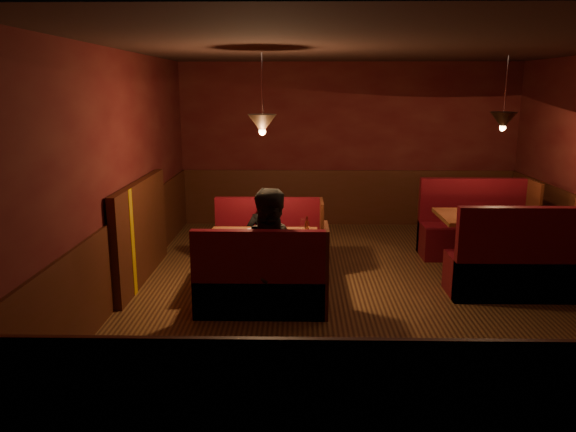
{
  "coord_description": "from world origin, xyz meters",
  "views": [
    {
      "loc": [
        -0.88,
        -6.58,
        2.47
      ],
      "look_at": [
        -1.01,
        0.0,
        0.95
      ],
      "focal_mm": 35.0,
      "sensor_mm": 36.0,
      "label": 1
    }
  ],
  "objects_px": {
    "second_bench_far": "(475,232)",
    "diner_a": "(266,220)",
    "second_table": "(494,231)",
    "diner_b": "(274,235)",
    "second_bench_near": "(520,268)",
    "main_bench_near": "(262,287)",
    "main_bench_far": "(269,249)",
    "main_table": "(265,248)"
  },
  "relations": [
    {
      "from": "main_table",
      "to": "second_table",
      "type": "distance_m",
      "value": 3.09
    },
    {
      "from": "second_table",
      "to": "main_bench_near",
      "type": "bearing_deg",
      "value": -154.35
    },
    {
      "from": "second_table",
      "to": "second_bench_far",
      "type": "relative_size",
      "value": 0.9
    },
    {
      "from": "second_bench_near",
      "to": "main_bench_far",
      "type": "bearing_deg",
      "value": 162.73
    },
    {
      "from": "main_bench_far",
      "to": "main_bench_near",
      "type": "relative_size",
      "value": 1.0
    },
    {
      "from": "diner_b",
      "to": "main_bench_far",
      "type": "bearing_deg",
      "value": 85.62
    },
    {
      "from": "second_table",
      "to": "diner_b",
      "type": "relative_size",
      "value": 0.83
    },
    {
      "from": "second_table",
      "to": "diner_b",
      "type": "distance_m",
      "value": 3.16
    },
    {
      "from": "second_table",
      "to": "second_bench_far",
      "type": "xyz_separation_m",
      "value": [
        0.03,
        0.87,
        -0.24
      ]
    },
    {
      "from": "diner_b",
      "to": "main_bench_near",
      "type": "bearing_deg",
      "value": -142.84
    },
    {
      "from": "second_table",
      "to": "diner_a",
      "type": "relative_size",
      "value": 0.98
    },
    {
      "from": "second_table",
      "to": "second_bench_far",
      "type": "bearing_deg",
      "value": 87.8
    },
    {
      "from": "second_bench_near",
      "to": "diner_a",
      "type": "distance_m",
      "value": 3.2
    },
    {
      "from": "main_table",
      "to": "main_bench_near",
      "type": "distance_m",
      "value": 0.79
    },
    {
      "from": "second_table",
      "to": "diner_a",
      "type": "xyz_separation_m",
      "value": [
        -3.03,
        -0.04,
        0.14
      ]
    },
    {
      "from": "main_table",
      "to": "main_bench_near",
      "type": "height_order",
      "value": "main_bench_near"
    },
    {
      "from": "second_bench_near",
      "to": "diner_b",
      "type": "relative_size",
      "value": 0.92
    },
    {
      "from": "main_table",
      "to": "diner_b",
      "type": "distance_m",
      "value": 0.71
    },
    {
      "from": "diner_a",
      "to": "diner_b",
      "type": "height_order",
      "value": "diner_b"
    },
    {
      "from": "main_bench_far",
      "to": "diner_b",
      "type": "height_order",
      "value": "diner_b"
    },
    {
      "from": "main_bench_near",
      "to": "second_table",
      "type": "distance_m",
      "value": 3.34
    },
    {
      "from": "main_bench_far",
      "to": "second_bench_near",
      "type": "bearing_deg",
      "value": -17.27
    },
    {
      "from": "main_bench_far",
      "to": "second_bench_far",
      "type": "bearing_deg",
      "value": 14.65
    },
    {
      "from": "second_bench_near",
      "to": "diner_b",
      "type": "bearing_deg",
      "value": -171.47
    },
    {
      "from": "main_bench_far",
      "to": "diner_a",
      "type": "distance_m",
      "value": 0.44
    },
    {
      "from": "main_table",
      "to": "diner_b",
      "type": "xyz_separation_m",
      "value": [
        0.14,
        -0.62,
        0.32
      ]
    },
    {
      "from": "main_bench_far",
      "to": "main_bench_near",
      "type": "distance_m",
      "value": 1.51
    },
    {
      "from": "second_bench_far",
      "to": "diner_a",
      "type": "distance_m",
      "value": 3.22
    },
    {
      "from": "second_bench_far",
      "to": "diner_b",
      "type": "xyz_separation_m",
      "value": [
        -2.9,
        -2.17,
        0.51
      ]
    },
    {
      "from": "main_bench_far",
      "to": "diner_a",
      "type": "bearing_deg",
      "value": -108.52
    },
    {
      "from": "second_bench_near",
      "to": "main_table",
      "type": "bearing_deg",
      "value": 176.51
    },
    {
      "from": "main_table",
      "to": "second_bench_near",
      "type": "bearing_deg",
      "value": -3.49
    },
    {
      "from": "main_bench_far",
      "to": "second_bench_far",
      "type": "xyz_separation_m",
      "value": [
        3.03,
        0.79,
        0.05
      ]
    },
    {
      "from": "main_bench_far",
      "to": "diner_b",
      "type": "relative_size",
      "value": 0.84
    },
    {
      "from": "main_bench_near",
      "to": "second_table",
      "type": "xyz_separation_m",
      "value": [
        3.0,
        1.44,
        0.29
      ]
    },
    {
      "from": "second_bench_far",
      "to": "diner_a",
      "type": "height_order",
      "value": "diner_a"
    },
    {
      "from": "main_bench_near",
      "to": "main_table",
      "type": "bearing_deg",
      "value": 91.17
    },
    {
      "from": "main_bench_far",
      "to": "diner_a",
      "type": "xyz_separation_m",
      "value": [
        -0.04,
        -0.11,
        0.42
      ]
    },
    {
      "from": "main_table",
      "to": "diner_b",
      "type": "relative_size",
      "value": 0.76
    },
    {
      "from": "main_bench_far",
      "to": "diner_b",
      "type": "bearing_deg",
      "value": -84.68
    },
    {
      "from": "second_table",
      "to": "diner_b",
      "type": "xyz_separation_m",
      "value": [
        -2.87,
        -1.3,
        0.27
      ]
    },
    {
      "from": "main_table",
      "to": "main_bench_far",
      "type": "xyz_separation_m",
      "value": [
        0.02,
        0.76,
        -0.23
      ]
    }
  ]
}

